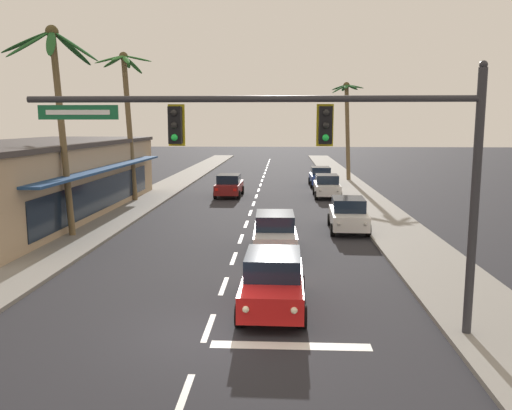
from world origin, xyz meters
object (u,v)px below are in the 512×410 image
traffic_signal_mast (329,147)px  sedan_parked_mid_kerb (321,176)px  sedan_lead_at_stop_bar (273,281)px  palm_left_second (57,86)px  sedan_third_in_queue (275,233)px  sedan_parked_far_kerb (327,186)px  palm_left_third (127,100)px  storefront_strip_left (36,179)px  sedan_oncoming_far (229,185)px  sedan_parked_nearest_kerb (348,214)px  palm_right_farthest (347,115)px

traffic_signal_mast → sedan_parked_mid_kerb: bearing=86.2°
traffic_signal_mast → sedan_lead_at_stop_bar: (-1.41, 1.91, -4.04)m
palm_left_second → sedan_third_in_queue: bearing=-13.1°
traffic_signal_mast → sedan_parked_far_kerb: traffic_signal_mast is taller
palm_left_third → storefront_strip_left: bearing=-121.9°
traffic_signal_mast → sedan_oncoming_far: (-5.15, 26.01, -4.04)m
sedan_parked_far_kerb → palm_left_second: (-13.78, -14.77, 6.31)m
sedan_parked_nearest_kerb → palm_right_farthest: size_ratio=0.49×
sedan_parked_nearest_kerb → palm_right_farthest: bearing=83.6°
sedan_third_in_queue → sedan_parked_far_kerb: size_ratio=1.00×
palm_left_third → palm_right_farthest: bearing=40.3°
sedan_parked_mid_kerb → palm_left_second: bearing=-122.4°
sedan_oncoming_far → storefront_strip_left: 13.91m
traffic_signal_mast → sedan_lead_at_stop_bar: size_ratio=2.53×
sedan_oncoming_far → palm_right_farthest: (10.01, 11.19, 5.34)m
palm_left_third → storefront_strip_left: size_ratio=0.43×
sedan_parked_far_kerb → palm_left_second: 21.16m
sedan_oncoming_far → palm_left_second: palm_left_second is taller
palm_left_third → palm_right_farthest: 21.89m
sedan_oncoming_far → palm_right_farthest: palm_right_farthest is taller
traffic_signal_mast → storefront_strip_left: bearing=132.7°
traffic_signal_mast → sedan_third_in_queue: traffic_signal_mast is taller
palm_left_third → sedan_parked_nearest_kerb: bearing=-33.7°
sedan_parked_far_kerb → palm_left_third: bearing=-168.0°
sedan_lead_at_stop_bar → storefront_strip_left: storefront_strip_left is taller
traffic_signal_mast → sedan_lead_at_stop_bar: traffic_signal_mast is taller
palm_left_second → palm_right_farthest: size_ratio=1.07×
sedan_third_in_queue → palm_right_farthest: size_ratio=0.49×
sedan_oncoming_far → palm_right_farthest: size_ratio=0.48×
sedan_third_in_queue → palm_right_farthest: (6.31, 28.32, 5.34)m
traffic_signal_mast → sedan_parked_nearest_kerb: 14.43m
sedan_parked_mid_kerb → sedan_parked_far_kerb: same height
sedan_parked_nearest_kerb → sedan_parked_far_kerb: 12.36m
sedan_parked_mid_kerb → palm_left_second: (-13.81, -21.78, 6.31)m
sedan_lead_at_stop_bar → sedan_parked_far_kerb: size_ratio=1.00×
sedan_parked_nearest_kerb → palm_left_second: bearing=-170.1°
palm_right_farthest → palm_left_third: bearing=-139.7°
palm_left_second → sedan_lead_at_stop_bar: bearing=-42.4°
sedan_third_in_queue → sedan_lead_at_stop_bar: bearing=-89.6°
sedan_third_in_queue → palm_left_third: size_ratio=0.44×
sedan_parked_far_kerb → palm_right_farthest: (2.70, 11.18, 5.34)m
palm_right_farthest → sedan_third_in_queue: bearing=-102.6°
sedan_oncoming_far → sedan_parked_far_kerb: same height
sedan_parked_far_kerb → palm_left_third: size_ratio=0.44×
sedan_lead_at_stop_bar → palm_left_second: palm_left_second is taller
sedan_lead_at_stop_bar → palm_left_third: size_ratio=0.44×
sedan_oncoming_far → palm_left_third: size_ratio=0.44×
traffic_signal_mast → sedan_parked_mid_kerb: traffic_signal_mast is taller
sedan_parked_nearest_kerb → sedan_parked_mid_kerb: size_ratio=1.01×
sedan_oncoming_far → palm_left_second: size_ratio=0.45×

